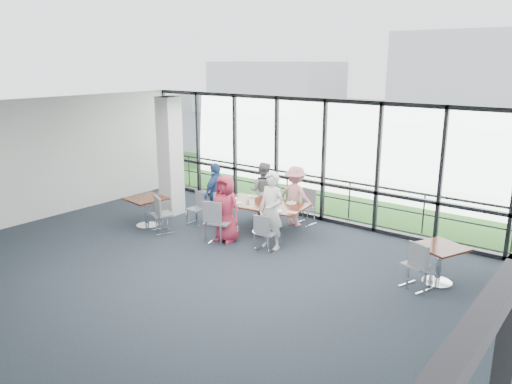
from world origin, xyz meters
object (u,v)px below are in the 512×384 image
Objects in this scene: chair_main_nl at (221,222)px; chair_spare_lb at (196,209)px; side_table_right at (440,252)px; main_table at (264,208)px; diner_far_left at (263,191)px; chair_main_fl at (268,203)px; chair_main_end at (214,207)px; structural_column at (170,157)px; chair_spare_la at (162,214)px; diner_near_right at (272,211)px; chair_main_fr at (305,208)px; diner_end at (217,193)px; diner_far_right at (296,196)px; chair_main_nr at (267,233)px; diner_near_left at (226,209)px; chair_spare_r at (417,265)px; side_table_left at (146,202)px.

chair_spare_lb is at bearing 138.51° from chair_main_nl.
main_table is at bearing 176.50° from side_table_right.
chair_main_fl is (0.04, 0.16, -0.34)m from diner_far_left.
chair_main_nl is at bearing 45.48° from chair_main_end.
structural_column reaches higher than chair_spare_la.
diner_near_right reaches higher than diner_far_left.
chair_main_fr is 1.01× the size of chair_main_end.
chair_main_fr is at bearing 172.47° from chair_main_fl.
main_table is 1.44m from diner_end.
structural_column is at bearing 152.52° from chair_spare_la.
chair_main_end is (-1.91, -1.42, -0.00)m from chair_main_fr.
diner_far_right is 1.95m from chair_main_nr.
diner_far_left is at bearing 60.66° from chair_main_fl.
structural_column is 3.13m from main_table.
chair_main_nl is at bearing 37.53° from chair_spare_la.
diner_near_left is 1.60× the size of chair_main_nl.
chair_main_fr is (3.43, 1.44, -1.16)m from structural_column.
chair_main_nr is 0.95× the size of chair_main_fl.
diner_end reaches higher than main_table.
diner_near_right reaches higher than chair_main_nl.
diner_far_left is 2.04m from chair_main_nl.
chair_main_fl is 1.93m from chair_spare_lb.
structural_column reaches higher than chair_spare_lb.
chair_main_fr reaches higher than chair_main_end.
chair_spare_la is (-1.36, -2.53, 0.04)m from chair_main_fl.
diner_near_right is at bearing 40.71° from chair_spare_la.
diner_far_right reaches higher than chair_spare_la.
chair_main_fl is at bearing -5.56° from diner_far_right.
chair_spare_r is at bearing -12.99° from chair_main_nl.
diner_far_left reaches higher than chair_main_nr.
diner_far_left is at bearing 119.67° from main_table.
side_table_left is at bearing -159.77° from main_table.
chair_main_end is (-1.10, 0.77, -0.35)m from diner_near_left.
side_table_right is at bearing 35.58° from chair_spare_la.
chair_spare_r reaches higher than main_table.
chair_spare_r reaches higher than chair_spare_lb.
diner_far_left reaches higher than chair_main_fr.
diner_far_left is 1.90× the size of chair_main_nr.
structural_column reaches higher than chair_main_fr.
chair_spare_la is at bearing -51.92° from structural_column.
diner_end reaches higher than chair_main_fl.
chair_main_fl is at bearing 50.18° from side_table_left.
chair_main_end is at bearing -178.99° from main_table.
diner_end is (-1.42, -0.13, 0.16)m from main_table.
structural_column is at bearing 18.09° from diner_far_right.
main_table is 2.59× the size of chair_main_fl.
diner_near_right is 2.30m from chair_main_end.
diner_far_right reaches higher than chair_spare_lb.
chair_spare_lb is (-2.54, 0.34, -0.00)m from chair_main_nr.
chair_spare_la reaches higher than chair_main_fl.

